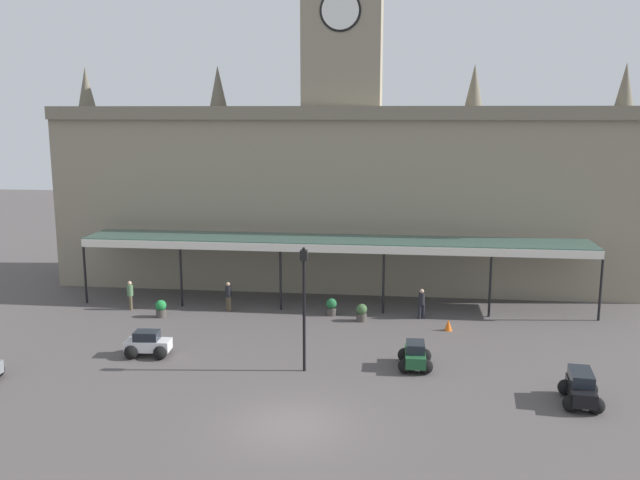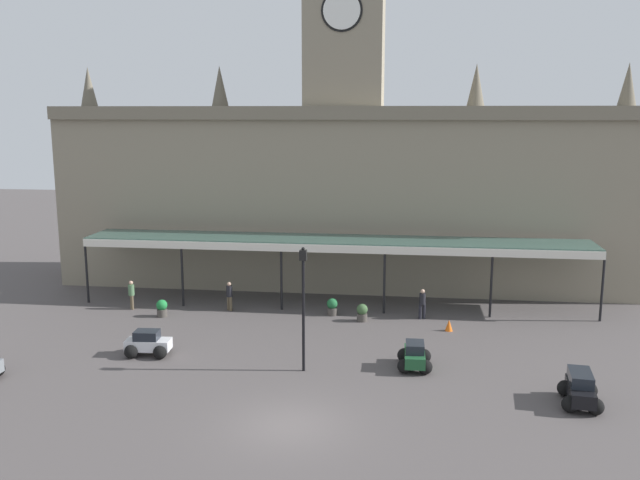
{
  "view_description": "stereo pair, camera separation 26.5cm",
  "coord_description": "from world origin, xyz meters",
  "views": [
    {
      "loc": [
        3.7,
        -22.53,
        11.14
      ],
      "look_at": [
        0.0,
        8.81,
        5.17
      ],
      "focal_mm": 38.09,
      "sensor_mm": 36.0,
      "label": 1
    },
    {
      "loc": [
        3.97,
        -22.5,
        11.14
      ],
      "look_at": [
        0.0,
        8.81,
        5.17
      ],
      "focal_mm": 38.09,
      "sensor_mm": 36.0,
      "label": 2
    }
  ],
  "objects": [
    {
      "name": "ground_plane",
      "position": [
        0.0,
        0.0,
        0.0
      ],
      "size": [
        140.0,
        140.0,
        0.0
      ],
      "primitive_type": "plane",
      "color": "#504A49"
    },
    {
      "name": "station_building",
      "position": [
        0.0,
        21.43,
        6.61
      ],
      "size": [
        36.31,
        7.16,
        21.41
      ],
      "color": "gray",
      "rests_on": "ground"
    },
    {
      "name": "entrance_canopy",
      "position": [
        -0.0,
        15.63,
        3.78
      ],
      "size": [
        29.29,
        3.26,
        3.93
      ],
      "color": "#38564C",
      "rests_on": "ground"
    },
    {
      "name": "car_white_sedan",
      "position": [
        -7.72,
        6.26,
        0.5
      ],
      "size": [
        2.1,
        1.6,
        1.19
      ],
      "color": "silver",
      "rests_on": "ground"
    },
    {
      "name": "car_green_sedan",
      "position": [
        4.54,
        6.21,
        0.5
      ],
      "size": [
        1.54,
        2.06,
        1.19
      ],
      "color": "#1E512D",
      "rests_on": "ground"
    },
    {
      "name": "car_black_estate",
      "position": [
        10.83,
        3.16,
        0.56
      ],
      "size": [
        1.7,
        2.33,
        1.27
      ],
      "color": "black",
      "rests_on": "ground"
    },
    {
      "name": "pedestrian_crossing_forecourt",
      "position": [
        5.02,
        13.55,
        0.91
      ],
      "size": [
        0.38,
        0.34,
        1.67
      ],
      "color": "black",
      "rests_on": "ground"
    },
    {
      "name": "pedestrian_near_entrance",
      "position": [
        -5.82,
        13.8,
        0.91
      ],
      "size": [
        0.34,
        0.34,
        1.67
      ],
      "color": "brown",
      "rests_on": "ground"
    },
    {
      "name": "pedestrian_beside_cars",
      "position": [
        -11.46,
        13.37,
        0.91
      ],
      "size": [
        0.34,
        0.36,
        1.67
      ],
      "color": "brown",
      "rests_on": "ground"
    },
    {
      "name": "victorian_lamppost",
      "position": [
        -0.27,
        5.27,
        3.39
      ],
      "size": [
        0.3,
        0.3,
        5.52
      ],
      "color": "black",
      "rests_on": "ground"
    },
    {
      "name": "traffic_cone",
      "position": [
        6.36,
        11.66,
        0.3
      ],
      "size": [
        0.4,
        0.4,
        0.59
      ],
      "primitive_type": "cone",
      "color": "orange",
      "rests_on": "ground"
    },
    {
      "name": "planter_by_canopy",
      "position": [
        0.07,
        13.64,
        0.49
      ],
      "size": [
        0.6,
        0.6,
        0.96
      ],
      "color": "#47423D",
      "rests_on": "ground"
    },
    {
      "name": "planter_forecourt_centre",
      "position": [
        1.8,
        12.74,
        0.49
      ],
      "size": [
        0.6,
        0.6,
        0.96
      ],
      "color": "#47423D",
      "rests_on": "ground"
    },
    {
      "name": "planter_near_kerb",
      "position": [
        -9.23,
        12.19,
        0.49
      ],
      "size": [
        0.6,
        0.6,
        0.96
      ],
      "color": "#47423D",
      "rests_on": "ground"
    }
  ]
}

